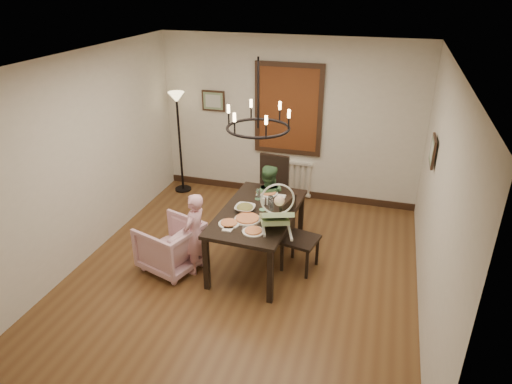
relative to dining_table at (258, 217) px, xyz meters
The scene contains 17 objects.
room_shell 0.70m from the dining_table, 138.93° to the left, with size 4.51×5.00×2.81m.
dining_table is the anchor object (origin of this frame).
chair_far 1.17m from the dining_table, 97.04° to the left, with size 0.48×0.48×1.10m, color black, non-canonical shape.
chair_right 0.63m from the dining_table, ahead, with size 0.44×0.44×1.01m, color black, non-canonical shape.
armchair 1.24m from the dining_table, 156.87° to the right, with size 0.72×0.74×0.68m, color beige.
elderly_woman 0.89m from the dining_table, 148.93° to the right, with size 0.35×0.23×0.95m, color #EAA5B3.
seated_man 0.73m from the dining_table, 94.57° to the left, with size 0.48×0.37×0.98m, color #457043.
baby_bouncer 0.57m from the dining_table, 46.95° to the right, with size 0.44×0.61×0.40m, color #A8CB8C, non-canonical shape.
salad_bowl 0.21m from the dining_table, 167.10° to the right, with size 0.32×0.32×0.08m, color white.
pizza_platter 0.31m from the dining_table, 102.08° to the right, with size 0.34×0.34×0.04m, color tan.
drinking_glass 0.24m from the dining_table, 25.50° to the left, with size 0.07×0.07×0.13m, color silver.
window_blinds 2.36m from the dining_table, 92.73° to the left, with size 1.00×0.03×1.40m, color brown.
radiator 2.23m from the dining_table, 92.71° to the left, with size 0.92×0.12×0.62m, color silver, non-canonical shape.
picture_back 2.79m from the dining_table, 123.55° to the left, with size 0.42×0.03×0.36m, color black.
picture_right 2.39m from the dining_table, 16.48° to the left, with size 0.42×0.03×0.36m, color black.
floor_lamp 2.75m from the dining_table, 136.94° to the left, with size 0.30×0.30×1.80m, color black, non-canonical shape.
chandelier 1.24m from the dining_table, 104.04° to the left, with size 0.80×0.80×0.04m, color black.
Camera 1 is at (1.60, -4.89, 3.65)m, focal length 32.00 mm.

